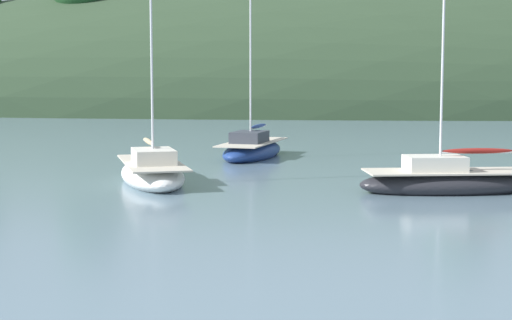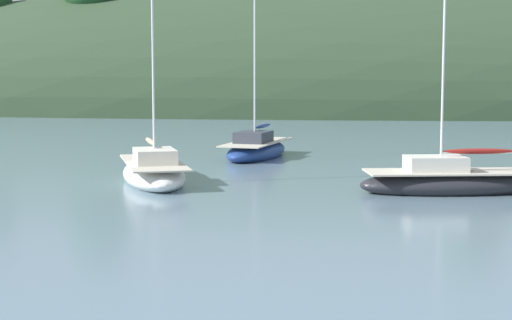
{
  "view_description": "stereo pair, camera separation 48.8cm",
  "coord_description": "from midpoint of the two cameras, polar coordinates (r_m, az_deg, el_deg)",
  "views": [
    {
      "loc": [
        2.76,
        -8.45,
        4.29
      ],
      "look_at": [
        0.0,
        20.0,
        1.2
      ],
      "focal_mm": 57.16,
      "sensor_mm": 36.0,
      "label": 1
    },
    {
      "loc": [
        3.25,
        -8.4,
        4.29
      ],
      "look_at": [
        0.0,
        20.0,
        1.2
      ],
      "focal_mm": 57.16,
      "sensor_mm": 36.0,
      "label": 2
    }
  ],
  "objects": [
    {
      "name": "sailboat_black_sloop",
      "position": [
        31.91,
        -7.71,
        -0.86
      ],
      "size": [
        4.5,
        7.16,
        9.76
      ],
      "color": "white",
      "rests_on": "ground"
    },
    {
      "name": "sailboat_blue_center",
      "position": [
        41.03,
        -0.61,
        0.75
      ],
      "size": [
        3.5,
        7.01,
        9.03
      ],
      "color": "navy",
      "rests_on": "ground"
    },
    {
      "name": "far_shoreline_hill",
      "position": [
        90.98,
        3.67,
        3.52
      ],
      "size": [
        150.0,
        36.0,
        30.77
      ],
      "color": "#2D422B",
      "rests_on": "ground"
    },
    {
      "name": "sailboat_red_portside",
      "position": [
        29.93,
        12.79,
        -1.45
      ],
      "size": [
        6.75,
        3.25,
        8.46
      ],
      "color": "#232328",
      "rests_on": "ground"
    }
  ]
}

